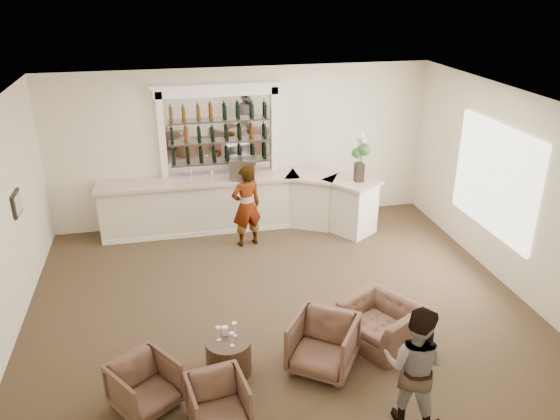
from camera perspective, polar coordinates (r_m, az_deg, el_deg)
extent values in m
plane|color=#4D3926|center=(9.10, -0.18, -9.77)|extent=(8.00, 8.00, 0.00)
cube|color=#F1E7C8|center=(11.55, -3.86, 6.62)|extent=(8.00, 0.04, 3.30)
cube|color=#F1E7C8|center=(9.89, 23.12, 1.79)|extent=(0.04, 7.00, 3.30)
cube|color=white|center=(7.79, -0.21, 10.99)|extent=(8.00, 7.00, 0.04)
cube|color=white|center=(10.23, 21.50, 3.06)|extent=(0.05, 2.40, 1.90)
cube|color=black|center=(9.56, -25.80, 0.61)|extent=(0.04, 0.46, 0.38)
cube|color=#C2B59A|center=(9.56, -25.66, 0.63)|extent=(0.01, 0.38, 0.30)
cube|color=white|center=(11.50, -8.37, 0.46)|extent=(4.00, 0.70, 1.08)
cube|color=#C6AE9B|center=(11.28, -8.53, 3.09)|extent=(4.10, 0.82, 0.06)
cube|color=white|center=(11.65, 3.30, 0.99)|extent=(1.12, 1.04, 1.08)
cube|color=#C6AE9B|center=(11.43, 3.39, 3.59)|extent=(1.27, 1.19, 0.06)
cube|color=white|center=(11.39, 7.39, 0.29)|extent=(1.08, 1.14, 1.08)
cube|color=#C6AE9B|center=(11.17, 7.57, 2.94)|extent=(1.24, 1.29, 0.06)
cube|color=white|center=(11.40, -8.10, -2.44)|extent=(4.00, 0.06, 0.10)
cube|color=white|center=(11.39, -6.39, 7.85)|extent=(2.15, 0.02, 1.65)
cube|color=white|center=(11.42, -12.00, 4.91)|extent=(0.14, 0.16, 2.90)
cube|color=white|center=(11.64, -0.59, 5.77)|extent=(0.14, 0.16, 2.90)
cube|color=white|center=(11.13, -6.56, 12.19)|extent=(2.52, 0.16, 0.18)
cube|color=white|center=(11.10, -6.59, 12.80)|extent=(2.64, 0.20, 0.08)
cube|color=#312418|center=(11.45, -6.20, 4.96)|extent=(2.05, 0.20, 0.03)
cube|color=#312418|center=(11.32, -6.30, 7.07)|extent=(2.05, 0.20, 0.03)
cube|color=#312418|center=(11.20, -6.40, 9.23)|extent=(2.05, 0.20, 0.03)
cylinder|color=#4D3721|center=(7.65, -5.37, -14.91)|extent=(0.62, 0.62, 0.50)
imported|color=gray|center=(10.64, -3.54, 0.39)|extent=(0.68, 0.53, 1.65)
imported|color=gray|center=(6.78, 13.88, -15.57)|extent=(0.97, 0.94, 1.58)
imported|color=brown|center=(7.24, -13.97, -17.38)|extent=(1.00, 1.00, 0.66)
imported|color=brown|center=(6.89, -6.49, -19.36)|extent=(0.77, 0.78, 0.63)
imported|color=brown|center=(7.61, 4.51, -13.78)|extent=(1.16, 1.17, 0.77)
imported|color=brown|center=(8.19, 10.46, -11.62)|extent=(1.27, 1.32, 0.66)
cube|color=#B3B2B7|center=(11.08, -3.86, 4.32)|extent=(0.60, 0.55, 0.45)
cube|color=black|center=(11.07, 8.26, 3.93)|extent=(0.17, 0.17, 0.38)
cube|color=white|center=(7.57, -5.75, -12.43)|extent=(0.08, 0.08, 0.12)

